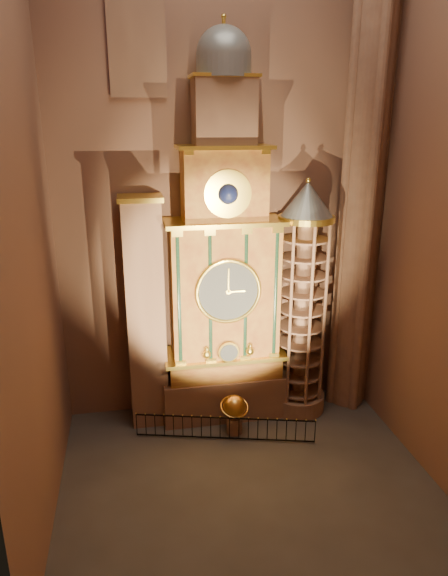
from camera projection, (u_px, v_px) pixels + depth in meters
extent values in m
plane|color=#383330|center=(248.00, 481.00, 19.50)|extent=(14.00, 14.00, 0.00)
plane|color=#865E48|center=(219.00, 171.00, 21.67)|extent=(22.00, 0.00, 22.00)
plane|color=#865E48|center=(18.00, 195.00, 14.85)|extent=(0.00, 22.00, 22.00)
cube|color=#8C634C|center=(224.00, 392.00, 23.86)|extent=(5.60, 2.20, 2.00)
cube|color=brown|center=(224.00, 363.00, 23.39)|extent=(5.00, 2.00, 1.00)
cube|color=yellow|center=(224.00, 353.00, 23.17)|extent=(5.40, 2.30, 0.18)
cube|color=brown|center=(224.00, 291.00, 22.30)|extent=(4.60, 2.00, 6.00)
cylinder|color=black|center=(179.00, 300.00, 21.14)|extent=(0.32, 0.32, 5.60)
cylinder|color=black|center=(210.00, 298.00, 21.36)|extent=(0.32, 0.32, 5.60)
cylinder|color=black|center=(245.00, 296.00, 21.62)|extent=(0.32, 0.32, 5.60)
cylinder|color=black|center=(275.00, 294.00, 21.85)|extent=(0.32, 0.32, 5.60)
cube|color=yellow|center=(224.00, 221.00, 21.30)|extent=(5.00, 2.25, 0.18)
cylinder|color=#2D3033|center=(228.00, 291.00, 21.26)|extent=(2.60, 0.12, 2.60)
torus|color=yellow|center=(228.00, 292.00, 21.21)|extent=(2.80, 0.16, 2.80)
cylinder|color=yellow|center=(229.00, 352.00, 21.96)|extent=(0.90, 0.10, 0.90)
sphere|color=yellow|center=(207.00, 354.00, 21.86)|extent=(0.36, 0.36, 0.36)
sphere|color=yellow|center=(250.00, 351.00, 22.19)|extent=(0.36, 0.36, 0.36)
cube|color=brown|center=(224.00, 186.00, 20.89)|extent=(3.40, 1.80, 3.00)
sphere|color=#0C0B3A|center=(228.00, 194.00, 20.10)|extent=(0.80, 0.80, 0.80)
cube|color=yellow|center=(224.00, 147.00, 20.36)|extent=(3.80, 2.00, 0.15)
cube|color=#8C634C|center=(224.00, 114.00, 20.01)|extent=(2.40, 1.60, 2.60)
sphere|color=slate|center=(224.00, 55.00, 19.36)|extent=(2.10, 2.10, 2.10)
cylinder|color=yellow|center=(224.00, 28.00, 19.08)|extent=(0.14, 0.14, 0.80)
cube|color=#8C634C|center=(146.00, 317.00, 22.02)|extent=(1.60, 1.40, 10.00)
cube|color=yellow|center=(149.00, 364.00, 22.25)|extent=(1.35, 0.10, 2.10)
cube|color=#531D16|center=(149.00, 364.00, 22.20)|extent=(1.05, 0.04, 1.75)
cube|color=yellow|center=(146.00, 308.00, 21.44)|extent=(1.35, 0.10, 2.10)
cube|color=#531D16|center=(146.00, 308.00, 21.38)|extent=(1.05, 0.04, 1.75)
cube|color=yellow|center=(143.00, 247.00, 20.63)|extent=(1.35, 0.10, 2.10)
cube|color=#531D16|center=(143.00, 247.00, 20.57)|extent=(1.05, 0.04, 1.75)
cube|color=yellow|center=(140.00, 198.00, 20.42)|extent=(1.80, 1.60, 0.20)
cylinder|color=#8C634C|center=(297.00, 400.00, 24.38)|extent=(2.50, 2.50, 0.80)
cylinder|color=#8C634C|center=(302.00, 311.00, 22.97)|extent=(0.70, 0.70, 8.20)
cylinder|color=yellow|center=(306.00, 219.00, 21.66)|extent=(2.40, 2.40, 0.25)
cone|color=slate|center=(307.00, 200.00, 21.41)|extent=(2.30, 2.30, 1.50)
sphere|color=yellow|center=(308.00, 180.00, 21.15)|extent=(0.20, 0.20, 0.20)
cylinder|color=#8C634C|center=(365.00, 171.00, 21.79)|extent=(1.60, 1.60, 22.00)
cylinder|color=#8C634C|center=(382.00, 171.00, 21.93)|extent=(0.44, 0.44, 22.00)
cylinder|color=#8C634C|center=(347.00, 171.00, 21.65)|extent=(0.44, 0.44, 22.00)
cylinder|color=#8C634C|center=(357.00, 169.00, 22.54)|extent=(0.44, 0.44, 22.00)
cylinder|color=#8C634C|center=(373.00, 173.00, 21.05)|extent=(0.44, 0.44, 22.00)
cube|color=navy|center=(136.00, 24.00, 19.34)|extent=(2.00, 0.10, 5.00)
cube|color=#8C634C|center=(136.00, 24.00, 19.28)|extent=(2.20, 0.06, 5.20)
cylinder|color=#8C634C|center=(234.00, 425.00, 22.41)|extent=(0.67, 0.67, 0.79)
sphere|color=gold|center=(234.00, 407.00, 22.13)|extent=(1.01, 1.01, 1.01)
torus|color=gold|center=(234.00, 407.00, 22.13)|extent=(1.43, 1.37, 0.54)
cube|color=black|center=(225.00, 418.00, 21.68)|extent=(7.39, 1.96, 0.05)
cube|color=black|center=(225.00, 438.00, 21.99)|extent=(7.39, 1.96, 0.05)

